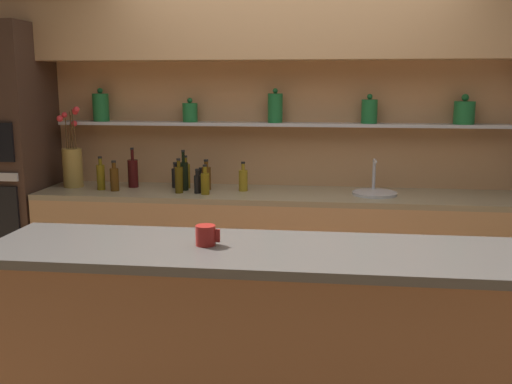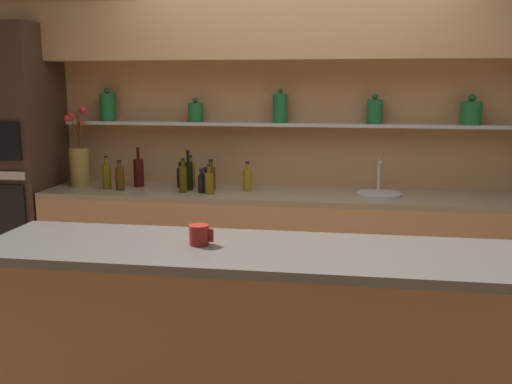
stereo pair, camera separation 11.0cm
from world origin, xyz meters
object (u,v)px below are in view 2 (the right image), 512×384
at_px(bottle_wine_1, 188,175).
at_px(bottle_spirit_5, 120,178).
at_px(flower_vase, 79,163).
at_px(sink_fixture, 379,192).
at_px(bottle_sauce_9, 202,183).
at_px(coffee_mug, 199,235).
at_px(bottle_wine_0, 139,172).
at_px(oven_tower, 10,165).
at_px(bottle_oil_4, 183,179).
at_px(bottle_oil_3, 107,176).
at_px(bottle_sauce_7, 181,177).
at_px(bottle_sauce_6, 206,179).
at_px(bottle_spirit_8, 211,177).
at_px(bottle_oil_2, 209,183).
at_px(bottle_oil_10, 247,180).
at_px(bottle_oil_11, 191,175).

distance_m(bottle_wine_1, bottle_spirit_5, 0.52).
xyz_separation_m(flower_vase, bottle_wine_1, (0.89, -0.03, -0.07)).
relative_size(sink_fixture, bottle_sauce_9, 1.78).
relative_size(bottle_wine_1, coffee_mug, 2.83).
distance_m(sink_fixture, bottle_wine_1, 1.42).
height_order(bottle_wine_0, coffee_mug, bottle_wine_0).
bearing_deg(oven_tower, bottle_oil_4, -4.13).
bearing_deg(flower_vase, oven_tower, -175.61).
distance_m(sink_fixture, coffee_mug, 1.98).
xyz_separation_m(bottle_oil_3, coffee_mug, (1.17, -1.72, 0.04)).
bearing_deg(bottle_sauce_7, bottle_sauce_6, 1.43).
height_order(sink_fixture, bottle_spirit_8, sink_fixture).
bearing_deg(sink_fixture, bottle_sauce_6, 175.53).
bearing_deg(bottle_sauce_7, sink_fixture, -3.69).
distance_m(bottle_oil_2, bottle_sauce_6, 0.26).
distance_m(sink_fixture, bottle_oil_3, 2.05).
xyz_separation_m(bottle_sauce_6, bottle_oil_10, (0.34, -0.08, 0.02)).
distance_m(sink_fixture, bottle_spirit_5, 1.93).
distance_m(bottle_oil_2, bottle_spirit_8, 0.19).
xyz_separation_m(bottle_sauce_7, bottle_oil_11, (0.09, -0.01, 0.02)).
relative_size(flower_vase, bottle_spirit_8, 2.70).
relative_size(bottle_wine_0, bottle_spirit_5, 1.34).
xyz_separation_m(bottle_spirit_5, bottle_spirit_8, (0.67, 0.13, -0.00)).
xyz_separation_m(oven_tower, bottle_sauce_9, (1.58, -0.09, -0.08)).
height_order(oven_tower, bottle_wine_1, oven_tower).
xyz_separation_m(oven_tower, bottle_oil_11, (1.45, 0.10, -0.06)).
distance_m(bottle_sauce_7, bottle_oil_10, 0.55).
xyz_separation_m(bottle_sauce_9, coffee_mug, (0.42, -1.68, 0.07)).
bearing_deg(bottle_wine_1, flower_vase, 178.01).
bearing_deg(bottle_spirit_5, bottle_spirit_8, 11.29).
bearing_deg(bottle_spirit_8, bottle_oil_10, -3.63).
relative_size(bottle_oil_4, bottle_oil_11, 1.01).
relative_size(bottle_oil_2, bottle_sauce_6, 1.36).
bearing_deg(bottle_sauce_6, bottle_spirit_5, -162.39).
bearing_deg(bottle_sauce_7, bottle_oil_2, -40.23).
height_order(bottle_wine_0, bottle_sauce_9, bottle_wine_0).
distance_m(bottle_oil_2, bottle_oil_10, 0.30).
bearing_deg(bottle_wine_1, bottle_spirit_5, -169.45).
bearing_deg(flower_vase, bottle_wine_0, 5.11).
xyz_separation_m(bottle_sauce_7, bottle_spirit_8, (0.26, -0.06, 0.01)).
bearing_deg(oven_tower, bottle_wine_1, 0.48).
bearing_deg(coffee_mug, bottle_oil_2, 102.18).
distance_m(bottle_oil_4, bottle_sauce_7, 0.23).
distance_m(oven_tower, bottle_wine_0, 1.03).
bearing_deg(bottle_oil_3, bottle_oil_10, 4.48).
distance_m(bottle_wine_1, bottle_oil_4, 0.12).
distance_m(bottle_oil_2, coffee_mug, 1.68).
bearing_deg(oven_tower, bottle_spirit_5, -4.98).
height_order(bottle_oil_10, bottle_oil_11, bottle_oil_11).
xyz_separation_m(bottle_oil_4, coffee_mug, (0.55, -1.66, 0.04)).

